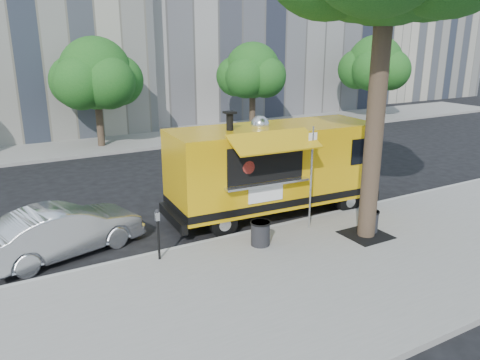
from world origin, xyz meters
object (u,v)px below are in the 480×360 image
object	(u,v)px
far_tree_c	(253,71)
sign_post	(311,172)
far_tree_b	(96,74)
far_tree_d	(375,63)
trash_bin_right	(369,221)
parking_meter	(158,228)
food_truck	(273,167)
trash_bin_left	(260,233)
sedan	(64,230)

from	to	relation	value
far_tree_c	sign_post	distance (m)	15.48
far_tree_b	far_tree_d	bearing A→B (deg)	-0.30
far_tree_b	sign_post	bearing A→B (deg)	-79.85
far_tree_b	trash_bin_right	bearing A→B (deg)	-75.90
far_tree_b	trash_bin_right	size ratio (longest dim) A/B	8.72
far_tree_d	trash_bin_right	distance (m)	21.76
far_tree_b	trash_bin_right	world-z (taller)	far_tree_b
parking_meter	food_truck	size ratio (longest dim) A/B	0.19
trash_bin_right	trash_bin_left	bearing A→B (deg)	166.37
far_tree_d	sign_post	distance (m)	21.79
trash_bin_left	trash_bin_right	world-z (taller)	trash_bin_left
far_tree_c	trash_bin_left	size ratio (longest dim) A/B	7.90
sign_post	trash_bin_left	distance (m)	2.34
far_tree_c	trash_bin_left	world-z (taller)	far_tree_c
parking_meter	trash_bin_left	size ratio (longest dim) A/B	2.02
far_tree_c	trash_bin_right	xyz separation A→B (m)	(-5.14, -15.05, -3.23)
far_tree_c	sedan	bearing A→B (deg)	-137.28
parking_meter	sedan	world-z (taller)	parking_meter
far_tree_c	food_truck	xyz separation A→B (m)	(-6.59, -12.23, -2.11)
far_tree_c	sedan	size ratio (longest dim) A/B	1.28
far_tree_b	far_tree_d	xyz separation A→B (m)	(19.00, -0.10, 0.06)
far_tree_b	sedan	size ratio (longest dim) A/B	1.35
food_truck	trash_bin_left	world-z (taller)	food_truck
sedan	sign_post	bearing A→B (deg)	-121.92
far_tree_c	parking_meter	world-z (taller)	far_tree_c
food_truck	trash_bin_left	bearing A→B (deg)	-126.92
far_tree_c	sign_post	xyz separation A→B (m)	(-6.45, -13.95, -1.87)
far_tree_b	food_truck	xyz separation A→B (m)	(2.41, -12.53, -2.22)
food_truck	trash_bin_left	distance (m)	2.91
far_tree_b	sedan	world-z (taller)	far_tree_b
far_tree_d	parking_meter	size ratio (longest dim) A/B	4.23
sedan	trash_bin_right	distance (m)	8.39
food_truck	sedan	world-z (taller)	food_truck
far_tree_d	trash_bin_right	world-z (taller)	far_tree_d
far_tree_c	trash_bin_left	distance (m)	16.84
sign_post	parking_meter	distance (m)	4.64
trash_bin_left	trash_bin_right	xyz separation A→B (m)	(3.20, -0.78, -0.01)
far_tree_d	sedan	distance (m)	26.16
far_tree_d	trash_bin_left	bearing A→B (deg)	-141.72
far_tree_d	sedan	xyz separation A→B (m)	(-22.94, -12.15, -3.22)
sign_post	far_tree_c	bearing A→B (deg)	65.19
far_tree_d	trash_bin_right	xyz separation A→B (m)	(-15.14, -15.25, -3.40)
sedan	far_tree_b	bearing A→B (deg)	-32.63
far_tree_d	food_truck	distance (m)	20.86
parking_meter	trash_bin_right	distance (m)	6.02
far_tree_d	trash_bin_left	xyz separation A→B (m)	(-18.34, -14.48, -3.39)
far_tree_d	parking_meter	distance (m)	25.38
trash_bin_right	far_tree_c	bearing A→B (deg)	71.14
parking_meter	trash_bin_left	bearing A→B (deg)	-11.19
far_tree_d	trash_bin_left	world-z (taller)	far_tree_d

